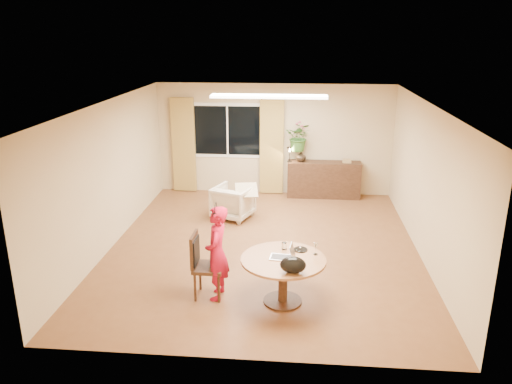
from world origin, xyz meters
TOP-DOWN VIEW (x-y plane):
  - floor at (0.00, 0.00)m, footprint 6.50×6.50m
  - ceiling at (0.00, 0.00)m, footprint 6.50×6.50m
  - wall_back at (0.00, 3.25)m, footprint 5.50×0.00m
  - wall_left at (-2.75, 0.00)m, footprint 0.00×6.50m
  - wall_right at (2.75, 0.00)m, footprint 0.00×6.50m
  - window at (-1.10, 3.23)m, footprint 1.70×0.03m
  - curtain_left at (-2.15, 3.15)m, footprint 0.55×0.08m
  - curtain_right at (-0.05, 3.15)m, footprint 0.55×0.08m
  - ceiling_panel at (0.00, 1.20)m, footprint 2.20×0.35m
  - dining_table at (0.42, -1.87)m, footprint 1.21×1.21m
  - dining_chair at (-0.67, -1.79)m, footprint 0.48×0.44m
  - child at (-0.54, -1.81)m, footprint 0.52×0.34m
  - laptop at (0.39, -1.85)m, footprint 0.36×0.26m
  - tumbler at (0.42, -1.56)m, footprint 0.09×0.09m
  - wine_glass at (0.87, -1.70)m, footprint 0.07×0.07m
  - pot_lid at (0.66, -1.57)m, footprint 0.26×0.26m
  - handbag at (0.56, -2.30)m, footprint 0.39×0.28m
  - armchair at (-0.75, 1.46)m, footprint 0.95×0.96m
  - throw at (-0.46, 1.41)m, footprint 0.53×0.62m
  - sideboard at (1.19, 3.01)m, footprint 1.69×0.41m
  - vase at (0.64, 3.01)m, footprint 0.27×0.27m
  - bouquet at (0.59, 3.01)m, footprint 0.67×0.61m
  - book_stack at (1.70, 3.01)m, footprint 0.23×0.20m
  - desk_lamp at (0.38, 2.96)m, footprint 0.19×0.19m

SIDE VIEW (x-z plane):
  - floor at x=0.00m, z-range 0.00..0.00m
  - armchair at x=-0.75m, z-range 0.00..0.69m
  - sideboard at x=1.19m, z-range 0.00..0.85m
  - dining_chair at x=-0.67m, z-range 0.00..0.98m
  - dining_table at x=0.42m, z-range 0.20..0.89m
  - throw at x=-0.46m, z-range 0.69..0.72m
  - child at x=-0.54m, z-range 0.00..1.41m
  - pot_lid at x=0.66m, z-range 0.69..0.72m
  - tumbler at x=0.42m, z-range 0.69..0.79m
  - wine_glass at x=0.87m, z-range 0.69..0.87m
  - laptop at x=0.39m, z-range 0.69..0.92m
  - handbag at x=0.56m, z-range 0.69..0.92m
  - book_stack at x=1.70m, z-range 0.85..0.93m
  - vase at x=0.64m, z-range 0.85..1.09m
  - desk_lamp at x=0.38m, z-range 0.85..1.21m
  - curtain_left at x=-2.15m, z-range 0.02..2.27m
  - curtain_right at x=-0.05m, z-range 0.02..2.27m
  - wall_back at x=0.00m, z-range -1.45..4.05m
  - wall_left at x=-2.75m, z-range -1.95..4.55m
  - wall_right at x=2.75m, z-range -1.95..4.55m
  - bouquet at x=0.59m, z-range 1.09..1.75m
  - window at x=-1.10m, z-range 0.85..2.15m
  - ceiling_panel at x=0.00m, z-range 2.54..2.59m
  - ceiling at x=0.00m, z-range 2.60..2.60m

